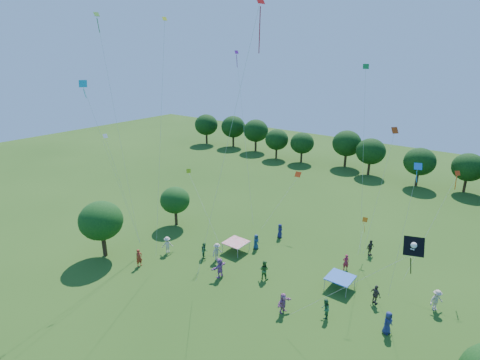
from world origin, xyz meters
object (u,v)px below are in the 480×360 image
at_px(pirate_kite, 411,248).
at_px(near_tree_west, 101,221).
at_px(red_high_kite, 246,63).
at_px(tent_red_stripe, 236,242).
at_px(near_tree_north, 175,200).
at_px(tent_blue, 340,278).

bearing_deg(pirate_kite, near_tree_west, -174.12).
bearing_deg(red_high_kite, tent_red_stripe, 133.88).
height_order(tent_red_stripe, pirate_kite, pirate_kite).
height_order(near_tree_north, red_high_kite, red_high_kite).
xyz_separation_m(near_tree_west, near_tree_north, (0.44, 9.57, -0.75)).
bearing_deg(tent_blue, near_tree_west, -156.38).
bearing_deg(tent_red_stripe, tent_blue, 2.51).
bearing_deg(near_tree_west, tent_red_stripe, 41.18).
relative_size(near_tree_north, pirate_kite, 0.57).
distance_m(near_tree_west, near_tree_north, 9.61).
xyz_separation_m(tent_red_stripe, pirate_kite, (17.72, -6.04, 8.06)).
distance_m(near_tree_west, pirate_kite, 28.52).
bearing_deg(tent_blue, tent_red_stripe, -177.49).
bearing_deg(tent_red_stripe, red_high_kite, -46.12).
relative_size(near_tree_north, tent_blue, 2.18).
xyz_separation_m(pirate_kite, red_high_kite, (-12.39, 0.49, 10.09)).
relative_size(near_tree_north, tent_red_stripe, 2.18).
relative_size(near_tree_west, tent_blue, 2.69).
xyz_separation_m(near_tree_north, red_high_kite, (15.07, -6.21, 15.99)).
height_order(near_tree_north, tent_blue, near_tree_north).
bearing_deg(tent_blue, pirate_kite, -45.57).
distance_m(near_tree_west, red_high_kite, 22.00).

